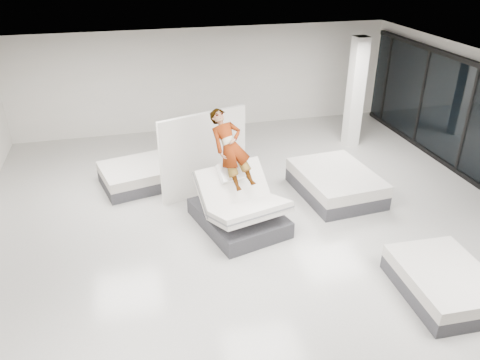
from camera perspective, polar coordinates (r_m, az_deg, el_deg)
The scene contains 9 objects.
room at distance 8.84m, azimuth 3.70°, elevation 0.48°, with size 14.00×14.04×3.20m.
hero_bed at distance 10.06m, azimuth -0.10°, elevation -3.57°, with size 2.01×2.37×1.38m.
person at distance 9.89m, azimuth -1.05°, elevation 1.90°, with size 0.64×0.42×1.77m, color slate.
remote at distance 9.81m, azimuth 1.06°, elevation 0.23°, with size 0.05×0.14×0.03m, color black.
divider_panel at distance 11.14m, azimuth -4.40°, elevation 3.13°, with size 2.26×0.10×2.06m, color white.
flat_bed_right_far at distance 11.59m, azimuth 11.57°, elevation -0.36°, with size 1.83×2.34×0.61m.
flat_bed_right_near at distance 9.07m, azimuth 23.60°, elevation -11.37°, with size 1.47×1.92×0.51m.
flat_bed_left_far at distance 12.09m, azimuth -11.82°, elevation 0.66°, with size 2.24×1.88×0.54m.
column at distance 14.19m, azimuth 13.88°, elevation 10.27°, with size 0.40×0.40×3.20m, color white.
Camera 1 is at (-2.47, -7.48, 5.59)m, focal length 35.00 mm.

